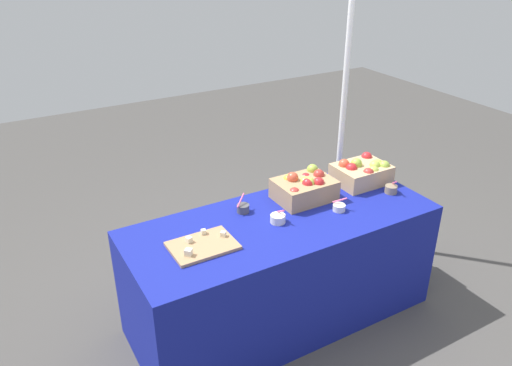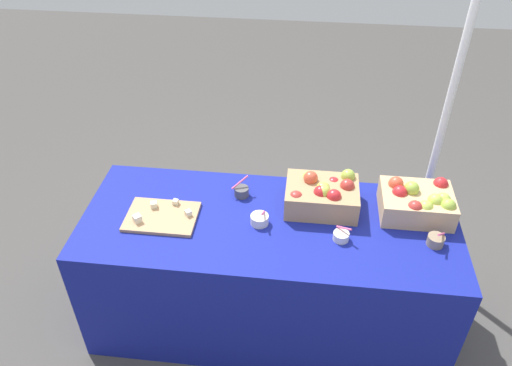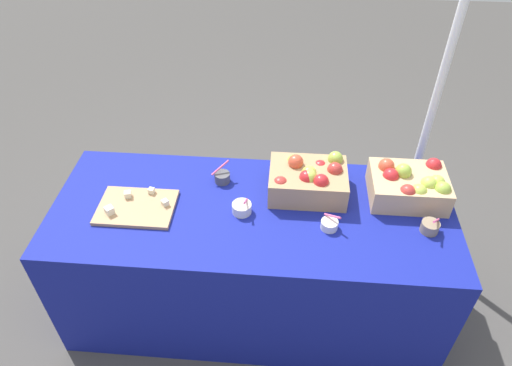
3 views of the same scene
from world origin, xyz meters
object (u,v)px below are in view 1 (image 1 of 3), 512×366
sample_bowl_mid (391,189)px  sample_bowl_far (339,207)px  apple_crate_left (362,172)px  apple_crate_middle (304,187)px  sample_bowl_extra (278,218)px  cutting_board_front (202,245)px  sample_bowl_near (243,208)px  tent_pole (342,120)px

sample_bowl_mid → sample_bowl_far: bearing=-177.8°
apple_crate_left → apple_crate_middle: apple_crate_middle is taller
apple_crate_middle → sample_bowl_extra: size_ratio=3.78×
apple_crate_left → cutting_board_front: size_ratio=1.00×
apple_crate_middle → sample_bowl_mid: (0.54, -0.22, -0.05)m
apple_crate_left → apple_crate_middle: 0.48m
sample_bowl_far → sample_bowl_near: bearing=151.9°
apple_crate_left → sample_bowl_near: bearing=177.2°
apple_crate_middle → sample_bowl_far: size_ratio=4.25×
apple_crate_middle → sample_bowl_extra: bearing=-151.1°
tent_pole → cutting_board_front: bearing=-156.7°
sample_bowl_mid → sample_bowl_far: size_ratio=1.23×
apple_crate_middle → cutting_board_front: 0.82m
sample_bowl_mid → tent_pole: 0.71m
sample_bowl_mid → sample_bowl_far: sample_bowl_mid is taller
apple_crate_middle → sample_bowl_mid: bearing=-22.1°
apple_crate_middle → sample_bowl_far: apple_crate_middle is taller
sample_bowl_far → sample_bowl_mid: bearing=2.2°
apple_crate_left → sample_bowl_far: bearing=-148.3°
apple_crate_left → apple_crate_middle: (-0.48, 0.00, 0.00)m
cutting_board_front → sample_bowl_extra: (0.50, 0.02, 0.01)m
sample_bowl_mid → sample_bowl_far: (-0.44, -0.02, -0.00)m
cutting_board_front → sample_bowl_mid: size_ratio=3.35×
apple_crate_left → cutting_board_front: bearing=-171.9°
sample_bowl_extra → apple_crate_middle: bearing=28.9°
sample_bowl_mid → sample_bowl_far: 0.44m
sample_bowl_far → cutting_board_front: bearing=176.7°
sample_bowl_extra → sample_bowl_far: bearing=-9.8°
sample_bowl_far → apple_crate_middle: bearing=112.4°
apple_crate_middle → tent_pole: 0.80m
apple_crate_left → sample_bowl_extra: size_ratio=3.66×
apple_crate_middle → apple_crate_left: bearing=-0.2°
apple_crate_left → sample_bowl_extra: apple_crate_left is taller
apple_crate_middle → sample_bowl_mid: apple_crate_middle is taller
sample_bowl_far → tent_pole: (0.54, 0.67, 0.27)m
cutting_board_front → sample_bowl_mid: bearing=-1.5°
sample_bowl_near → sample_bowl_extra: sample_bowl_near is taller
apple_crate_left → sample_bowl_near: 0.90m
sample_bowl_near → apple_crate_left: bearing=-2.8°
apple_crate_middle → sample_bowl_near: size_ratio=3.45×
sample_bowl_near → sample_bowl_far: (0.52, -0.28, -0.01)m
apple_crate_left → apple_crate_middle: bearing=179.8°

